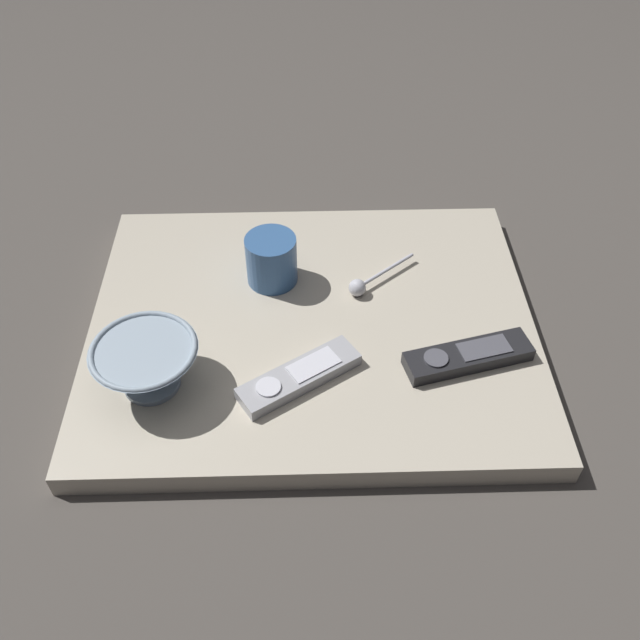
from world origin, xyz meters
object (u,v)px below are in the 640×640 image
coffee_mug (271,259)px  tv_remote_near (299,376)px  teaspoon (362,285)px  tv_remote_far (468,356)px  cereal_bowl (147,364)px

coffee_mug → tv_remote_near: (-0.22, -0.04, -0.03)m
teaspoon → tv_remote_far: teaspoon is taller
cereal_bowl → coffee_mug: bearing=-37.1°
cereal_bowl → teaspoon: bearing=-59.3°
tv_remote_far → coffee_mug: bearing=56.7°
tv_remote_near → tv_remote_far: size_ratio=0.93×
tv_remote_near → tv_remote_far: tv_remote_far is taller
teaspoon → tv_remote_near: size_ratio=0.63×
coffee_mug → teaspoon: size_ratio=0.97×
coffee_mug → tv_remote_far: coffee_mug is taller
cereal_bowl → tv_remote_far: 0.45m
cereal_bowl → tv_remote_far: cereal_bowl is taller
coffee_mug → tv_remote_near: size_ratio=0.61×
cereal_bowl → tv_remote_far: size_ratio=0.76×
teaspoon → tv_remote_near: (-0.18, 0.10, -0.00)m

